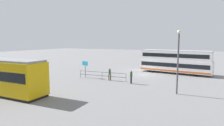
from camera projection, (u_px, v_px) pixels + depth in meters
ground_plane at (143, 74)px, 30.17m from camera, size 160.00×160.00×0.00m
double_decker_bus at (175, 62)px, 30.89m from camera, size 11.51×4.18×3.81m
pedestrian_near_railing at (110, 73)px, 25.53m from camera, size 0.43×0.43×1.67m
pedestrian_crossing at (131, 76)px, 23.57m from camera, size 0.45×0.45×1.70m
pedestrian_railing at (102, 74)px, 26.02m from camera, size 7.05×0.34×1.08m
info_sign at (85, 66)px, 27.60m from camera, size 1.13×0.37×2.46m
street_lamp at (178, 57)px, 18.62m from camera, size 0.36×0.36×6.38m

